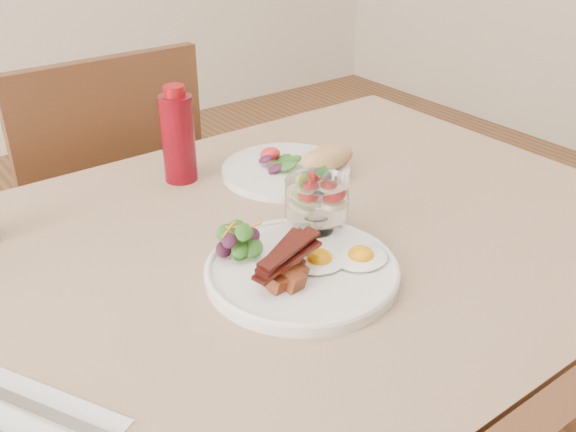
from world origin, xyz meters
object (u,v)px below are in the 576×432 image
table (258,295)px  ketchup_bottle (178,137)px  hot_sauce_bottle (176,145)px  fruit_cup (317,198)px  second_plate (296,166)px  main_plate (302,271)px  chair_far (105,213)px

table → ketchup_bottle: bearing=84.6°
ketchup_bottle → hot_sauce_bottle: (-0.00, 0.00, -0.02)m
table → fruit_cup: 0.19m
table → second_plate: size_ratio=5.37×
hot_sauce_bottle → ketchup_bottle: bearing=-50.9°
main_plate → ketchup_bottle: 0.40m
fruit_cup → main_plate: bearing=-139.5°
fruit_cup → ketchup_bottle: size_ratio=0.56×
main_plate → fruit_cup: 0.13m
chair_far → fruit_cup: 0.76m
hot_sauce_bottle → table: bearing=-94.7°
fruit_cup → ketchup_bottle: bearing=101.4°
chair_far → fruit_cup: bearing=-82.5°
chair_far → ketchup_bottle: (0.03, -0.37, 0.31)m
table → chair_far: size_ratio=1.43×
fruit_cup → ketchup_bottle: ketchup_bottle is taller
fruit_cup → chair_far: bearing=97.5°
chair_far → ketchup_bottle: 0.49m
main_plate → ketchup_bottle: size_ratio=1.55×
chair_far → second_plate: (0.21, -0.49, 0.24)m
chair_far → hot_sauce_bottle: bearing=-86.3°
main_plate → hot_sauce_bottle: hot_sauce_bottle is taller
chair_far → main_plate: chair_far is taller
main_plate → ketchup_bottle: (0.02, 0.39, 0.08)m
second_plate → hot_sauce_bottle: size_ratio=1.74×
fruit_cup → second_plate: size_ratio=0.41×
chair_far → main_plate: bearing=-89.3°
chair_far → table: bearing=-90.0°
chair_far → hot_sauce_bottle: chair_far is taller
table → fruit_cup: size_ratio=13.18×
table → ketchup_bottle: size_ratio=7.34×
fruit_cup → hot_sauce_bottle: bearing=101.8°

